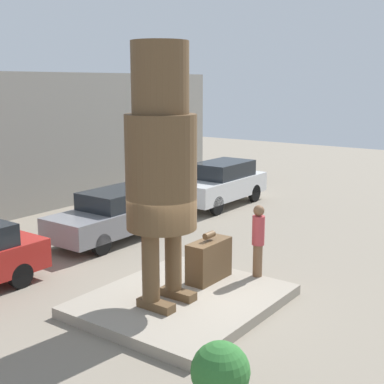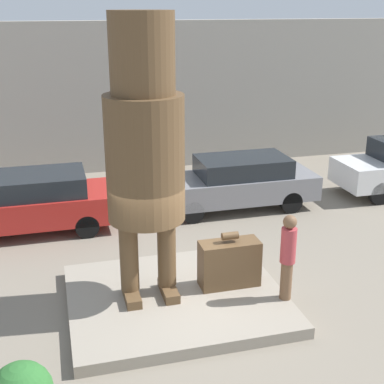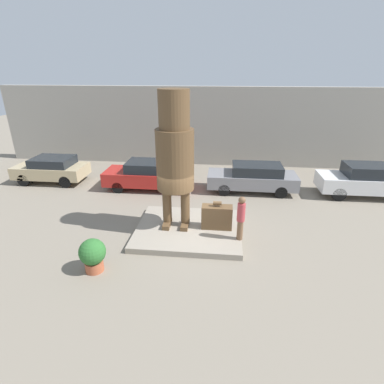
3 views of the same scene
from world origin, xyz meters
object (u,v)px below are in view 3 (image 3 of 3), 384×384
Objects in this scene: giant_suitcase at (217,217)px; planter_pot at (93,254)px; parked_car_tan at (52,169)px; statue_figure at (175,151)px; parked_car_red at (148,174)px; tourist at (241,217)px; parked_car_white at (365,180)px; parked_car_grey at (253,177)px.

giant_suitcase is 4.92m from planter_pot.
planter_pot is at bearing 126.53° from parked_car_tan.
statue_figure is 1.34× the size of parked_car_tan.
planter_pot is (5.81, -7.85, -0.16)m from parked_car_tan.
parked_car_red is (-3.94, 4.47, 0.10)m from giant_suitcase.
statue_figure reaches higher than tourist.
tourist is 0.44× the size of parked_car_tan.
statue_figure reaches higher than planter_pot.
parked_car_tan is (-10.66, 5.73, -0.39)m from tourist.
parked_car_red is 1.02× the size of parked_car_white.
tourist reaches higher than parked_car_grey.
parked_car_white reaches higher than giant_suitcase.
giant_suitcase is 1.29m from tourist.
parked_car_tan is 5.85m from parked_car_red.
parked_car_tan is 0.85× the size of parked_car_grey.
parked_car_tan is 0.90× the size of parked_car_white.
statue_figure reaches higher than parked_car_red.
statue_figure reaches higher than parked_car_tan.
parked_car_white is (5.70, -0.05, 0.09)m from parked_car_grey.
parked_car_red reaches higher than parked_car_tan.
tourist reaches higher than parked_car_red.
statue_figure is at bearing 148.99° from parked_car_tan.
parked_car_white reaches higher than parked_car_red.
statue_figure is at bearing 53.03° from parked_car_grey.
parked_car_white is at bearing 39.21° from tourist.
parked_car_red is 0.97× the size of parked_car_grey.
tourist is at bearing 80.51° from parked_car_grey.
parked_car_red is (-4.83, 5.27, -0.37)m from tourist.
giant_suitcase is 5.96m from parked_car_red.
parked_car_grey is at bearing 80.51° from tourist.
parked_car_grey is 5.70m from parked_car_white.
giant_suitcase is 0.30× the size of parked_car_tan.
parked_car_white is (17.27, -0.34, 0.10)m from parked_car_tan.
statue_figure is at bearing 26.38° from parked_car_white.
giant_suitcase is at bearing 31.47° from parked_car_white.
parked_car_grey is 9.51m from planter_pot.
parked_car_white reaches higher than parked_car_tan.
parked_car_grey is (1.80, 4.64, 0.09)m from giant_suitcase.
statue_figure reaches higher than giant_suitcase.
parked_car_tan is 17.27m from parked_car_white.
planter_pot is (-11.45, -7.51, -0.26)m from parked_car_white.
parked_car_tan is at bearing -1.13° from parked_car_white.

